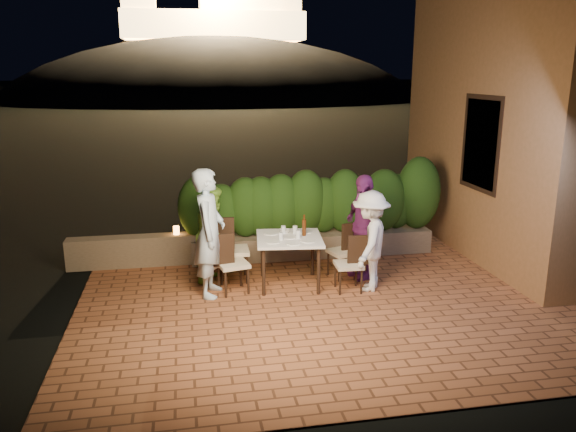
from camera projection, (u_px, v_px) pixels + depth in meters
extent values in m
plane|color=black|center=(336.00, 309.00, 7.66)|extent=(400.00, 400.00, 0.00)
cube|color=brown|center=(327.00, 299.00, 8.15)|extent=(7.00, 6.00, 0.15)
cube|color=#9B683D|center=(512.00, 110.00, 9.57)|extent=(1.60, 5.00, 5.00)
cube|color=black|center=(482.00, 143.00, 9.08)|extent=(0.08, 1.00, 1.40)
cube|color=black|center=(482.00, 144.00, 9.08)|extent=(0.06, 1.15, 1.55)
cube|color=brown|center=(312.00, 244.00, 9.83)|extent=(4.20, 0.55, 0.40)
cube|color=brown|center=(136.00, 251.00, 9.29)|extent=(2.20, 0.30, 0.50)
ellipsoid|color=black|center=(217.00, 133.00, 66.11)|extent=(52.00, 40.00, 22.00)
cylinder|color=white|center=(273.00, 242.00, 8.07)|extent=(0.21, 0.21, 0.01)
cylinder|color=white|center=(271.00, 233.00, 8.49)|extent=(0.22, 0.22, 0.01)
cylinder|color=white|center=(308.00, 241.00, 8.11)|extent=(0.19, 0.19, 0.01)
cylinder|color=white|center=(304.00, 232.00, 8.57)|extent=(0.23, 0.23, 0.01)
cylinder|color=white|center=(289.00, 237.00, 8.29)|extent=(0.20, 0.20, 0.01)
cylinder|color=white|center=(294.00, 244.00, 7.98)|extent=(0.19, 0.19, 0.01)
cylinder|color=silver|center=(281.00, 236.00, 8.17)|extent=(0.06, 0.06, 0.11)
cylinder|color=silver|center=(283.00, 230.00, 8.50)|extent=(0.07, 0.07, 0.12)
cylinder|color=silver|center=(298.00, 234.00, 8.24)|extent=(0.07, 0.07, 0.12)
cylinder|color=silver|center=(295.00, 230.00, 8.48)|extent=(0.07, 0.07, 0.12)
imported|color=white|center=(285.00, 231.00, 8.56)|extent=(0.18, 0.18, 0.04)
imported|color=silver|center=(209.00, 233.00, 7.91)|extent=(0.58, 0.75, 1.84)
imported|color=#87C53D|center=(214.00, 233.00, 8.53)|extent=(0.82, 0.89, 1.48)
imported|color=white|center=(370.00, 241.00, 8.15)|extent=(0.96, 1.11, 1.48)
imported|color=#762771|center=(363.00, 227.00, 8.63)|extent=(0.57, 1.01, 1.63)
cylinder|color=orange|center=(176.00, 230.00, 9.33)|extent=(0.10, 0.10, 0.14)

